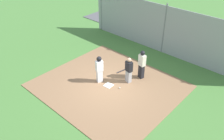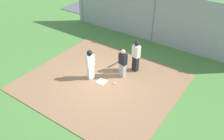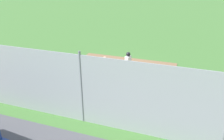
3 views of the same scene
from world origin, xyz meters
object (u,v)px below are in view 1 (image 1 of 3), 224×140
Objects in this scene: umpire at (142,64)px; baseball at (120,88)px; home_plate at (109,85)px; baseball_bat at (123,70)px; catcher at (129,70)px; runner at (99,68)px.

baseball is at bearing 5.97° from umpire.
home_plate is at bearing 18.35° from baseball.
baseball is (-1.00, 1.42, 0.01)m from baseball_bat.
baseball reaches higher than home_plate.
umpire is at bearing -97.38° from baseball.
baseball is at bearing 17.50° from catcher.
runner is at bearing 4.50° from home_plate.
catcher is 20.50× the size of baseball.
umpire is at bearing -114.61° from home_plate.
catcher reaches higher than home_plate.
umpire is 1.50m from baseball_bat.
runner is 1.90m from baseball_bat.
home_plate is 0.66m from baseball.
home_plate is 1.09m from runner.
baseball_bat is (0.38, -1.62, 0.02)m from home_plate.
baseball_bat reaches higher than home_plate.
baseball_bat is at bearing -67.64° from umpire.
home_plate is 0.29× the size of catcher.
catcher is at bearing -111.98° from baseball_bat.
baseball_bat is at bearing -54.81° from baseball.
home_plate is 0.52× the size of baseball_bat.
baseball_bat is 11.44× the size of baseball.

